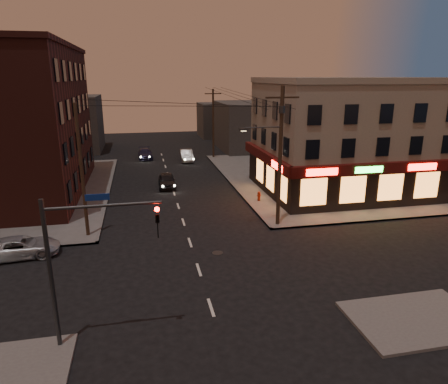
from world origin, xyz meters
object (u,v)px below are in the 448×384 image
object	(u,v)px
suv_cross	(20,247)
sedan_near	(167,180)
sedan_far	(145,154)
fire_hydrant	(259,196)
sedan_mid	(187,155)

from	to	relation	value
suv_cross	sedan_near	bearing A→B (deg)	-40.92
suv_cross	sedan_far	world-z (taller)	sedan_far
sedan_far	fire_hydrant	world-z (taller)	sedan_far
sedan_near	sedan_mid	xyz separation A→B (m)	(3.48, 12.47, 0.04)
sedan_far	fire_hydrant	bearing A→B (deg)	-68.26
suv_cross	fire_hydrant	xyz separation A→B (m)	(17.62, 7.65, -0.03)
sedan_near	sedan_far	size ratio (longest dim) A/B	0.91
suv_cross	sedan_mid	size ratio (longest dim) A/B	1.03
sedan_near	sedan_mid	bearing A→B (deg)	75.81
sedan_far	suv_cross	bearing A→B (deg)	-106.97
sedan_near	sedan_far	bearing A→B (deg)	98.18
fire_hydrant	suv_cross	bearing A→B (deg)	-156.52
sedan_mid	fire_hydrant	size ratio (longest dim) A/B	5.30
sedan_mid	suv_cross	bearing A→B (deg)	-114.57
suv_cross	sedan_mid	bearing A→B (deg)	-32.76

